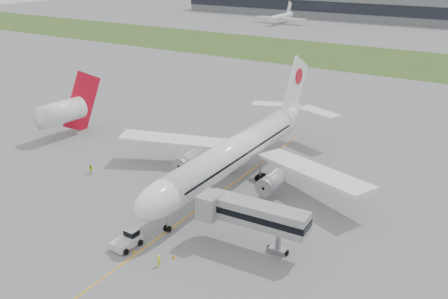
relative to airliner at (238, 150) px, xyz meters
The scene contains 13 objects.
ground 7.47m from the airliner, 90.00° to the right, with size 600.00×600.00×0.00m, color slate.
apron_markings 11.38m from the airliner, 90.00° to the right, with size 70.00×70.00×0.04m, color orange, non-canonical shape.
grass_strip 115.27m from the airliner, 90.00° to the left, with size 600.00×50.00×0.02m, color #39541F.
control_tower 244.38m from the airliner, 111.62° to the left, with size 12.00×12.00×56.00m, color slate, non-canonical shape.
airliner is the anchor object (origin of this frame).
pushback_tug 26.12m from the airliner, 94.85° to the right, with size 2.91×4.17×2.08m.
jet_bridge 20.93m from the airliner, 55.75° to the right, with size 14.77×4.71×6.83m.
safety_cone_left 26.98m from the airliner, 91.08° to the right, with size 0.37×0.37×0.51m, color orange.
safety_cone_right 25.80m from the airliner, 79.08° to the right, with size 0.43×0.43×0.60m, color orange.
ground_crew_near 27.85m from the airliner, 81.05° to the right, with size 0.61×0.40×1.68m, color #DCFF2A.
ground_crew_far 26.43m from the airliner, 153.77° to the right, with size 0.91×0.71×1.87m, color #B2E025.
neighbor_aircraft 42.48m from the airliner, behind, with size 5.57×17.02×13.84m.
distant_aircraft_left 201.03m from the airliner, 113.39° to the left, with size 28.02×24.72×10.71m, color white, non-canonical shape.
Camera 1 is at (38.78, -62.84, 36.82)m, focal length 40.00 mm.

